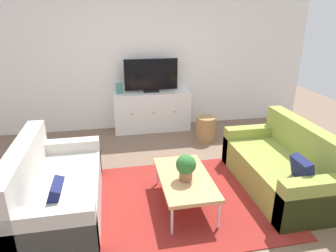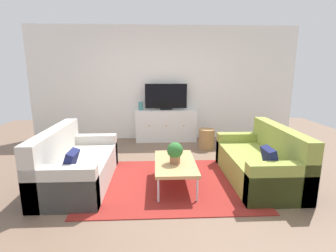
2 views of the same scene
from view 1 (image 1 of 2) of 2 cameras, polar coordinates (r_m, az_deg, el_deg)
name	(u,v)px [view 1 (image 1 of 2)]	position (r m, az deg, el deg)	size (l,w,h in m)	color
ground_plane	(174,194)	(3.93, 1.22, -12.73)	(10.00, 10.00, 0.00)	brown
wall_back	(147,58)	(5.84, -4.04, 12.79)	(6.40, 0.12, 2.70)	white
area_rug	(177,200)	(3.80, 1.71, -13.89)	(2.50, 1.90, 0.01)	maroon
couch_left_side	(51,192)	(3.70, -21.20, -11.52)	(0.88, 1.70, 0.85)	beige
couch_right_side	(285,168)	(4.21, 21.27, -7.42)	(0.88, 1.70, 0.85)	olive
coffee_table	(185,179)	(3.57, 3.20, -9.95)	(0.59, 1.06, 0.38)	tan
potted_plant	(186,166)	(3.41, 3.41, -7.64)	(0.23, 0.23, 0.31)	#936042
tv_console	(152,111)	(5.80, -3.05, 2.85)	(1.44, 0.47, 0.75)	white
flat_screen_tv	(151,76)	(5.64, -3.21, 9.51)	(0.99, 0.16, 0.61)	black
glass_vase	(119,88)	(5.62, -9.24, 7.04)	(0.11, 0.11, 0.19)	teal
wicker_basket	(205,129)	(5.38, 7.10, -0.56)	(0.34, 0.34, 0.43)	#9E7547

